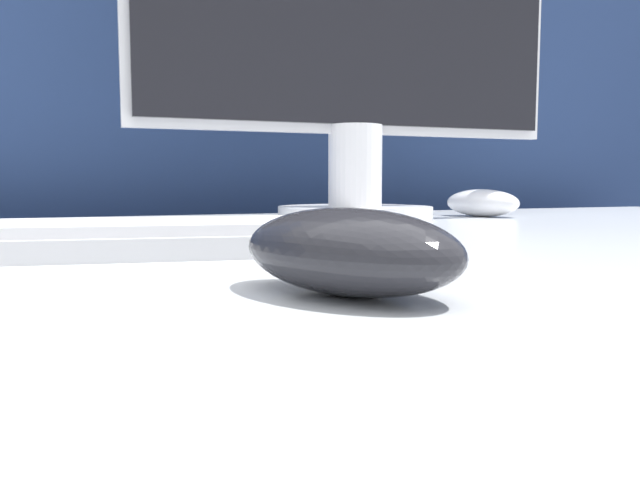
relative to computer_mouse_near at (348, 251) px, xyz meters
name	(u,v)px	position (x,y,z in m)	size (l,w,h in m)	color
partition_panel	(125,202)	(-0.04, 0.88, 0.00)	(5.00, 0.03, 1.45)	navy
computer_mouse_near	(348,251)	(0.00, 0.00, 0.00)	(0.11, 0.14, 0.04)	#232328
keyboard	(116,238)	(-0.09, 0.22, -0.01)	(0.39, 0.18, 0.02)	silver
computer_mouse_far	(482,203)	(0.46, 0.54, 0.00)	(0.10, 0.14, 0.04)	white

